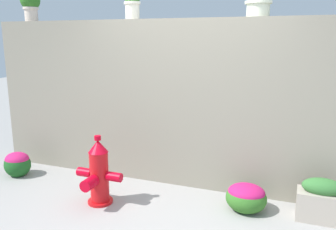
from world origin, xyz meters
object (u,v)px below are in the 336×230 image
at_px(flower_bush_right, 17,163).
at_px(flower_bush_left, 246,196).
at_px(potted_plant_0, 30,2).
at_px(potted_plant_1, 132,1).
at_px(fire_hydrant, 99,174).
at_px(planter_box, 322,201).

bearing_deg(flower_bush_right, flower_bush_left, 1.82).
height_order(potted_plant_0, flower_bush_right, potted_plant_0).
xyz_separation_m(potted_plant_1, flower_bush_right, (-1.46, -0.68, -2.13)).
xyz_separation_m(potted_plant_0, potted_plant_1, (1.62, -0.00, -0.05)).
height_order(potted_plant_0, fire_hydrant, potted_plant_0).
height_order(flower_bush_right, planter_box, planter_box).
relative_size(potted_plant_0, flower_bush_right, 1.19).
distance_m(fire_hydrant, planter_box, 2.39).
bearing_deg(planter_box, flower_bush_right, -177.67).
bearing_deg(flower_bush_left, flower_bush_right, -178.18).
xyz_separation_m(potted_plant_0, planter_box, (3.98, -0.52, -2.13)).
distance_m(potted_plant_0, flower_bush_left, 3.95).
bearing_deg(potted_plant_1, fire_hydrant, -88.64).
bearing_deg(flower_bush_right, fire_hydrant, -12.04).
bearing_deg(potted_plant_1, potted_plant_0, 179.91).
relative_size(potted_plant_1, planter_box, 0.79).
bearing_deg(flower_bush_left, fire_hydrant, -165.38).
xyz_separation_m(potted_plant_0, flower_bush_right, (0.15, -0.68, -2.17)).
height_order(potted_plant_0, potted_plant_1, potted_plant_0).
bearing_deg(flower_bush_left, potted_plant_1, 160.30).
bearing_deg(flower_bush_right, planter_box, 2.33).
distance_m(potted_plant_1, flower_bush_right, 2.67).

